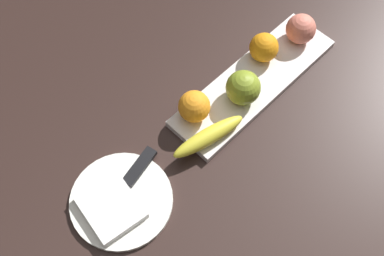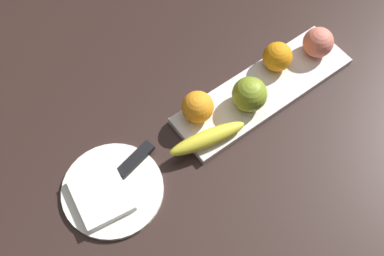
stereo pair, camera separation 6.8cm
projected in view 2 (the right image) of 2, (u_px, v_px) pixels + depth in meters
The scene contains 10 objects.
ground_plane at pixel (259, 112), 1.04m from camera, with size 2.40×2.40×0.00m, color #2D1E1B.
fruit_tray at pixel (263, 90), 1.05m from camera, with size 0.43×0.12×0.02m, color silver.
apple at pixel (250, 94), 0.99m from camera, with size 0.07×0.07×0.07m, color olive.
banana at pixel (206, 137), 0.97m from camera, with size 0.17×0.04×0.04m, color yellow.
orange_near_apple at pixel (198, 107), 0.98m from camera, with size 0.07×0.07×0.07m, color orange.
orange_near_banana at pixel (277, 57), 1.05m from camera, with size 0.07×0.07×0.07m, color orange.
peach at pixel (318, 42), 1.06m from camera, with size 0.07×0.07×0.07m, color #E67A66.
dinner_plate at pixel (113, 190), 0.94m from camera, with size 0.20×0.20×0.01m, color white.
folded_napkin at pixel (101, 195), 0.93m from camera, with size 0.10×0.12×0.02m, color white.
knife at pixel (130, 165), 0.96m from camera, with size 0.18×0.06×0.01m.
Camera 2 is at (0.43, 0.34, 0.89)m, focal length 44.64 mm.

